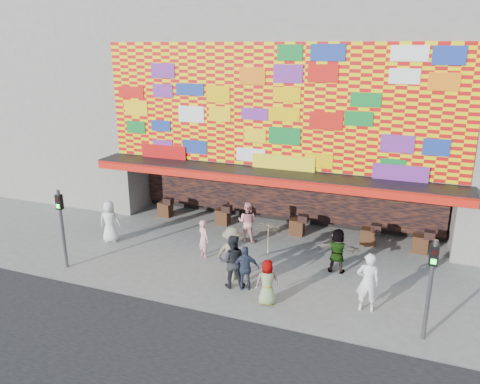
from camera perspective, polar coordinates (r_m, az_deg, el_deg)
The scene contains 15 objects.
ground at distance 16.87m, azimuth -0.37°, elevation -10.36°, with size 90.00×90.00×0.00m, color slate.
shop_building at distance 22.88m, azimuth 7.21°, elevation 10.71°, with size 15.20×9.40×10.00m.
neighbor_left at distance 28.68m, azimuth -19.58°, elevation 12.75°, with size 11.00×8.00×12.00m, color gray.
signal_left at distance 18.03m, azimuth -20.94°, elevation -3.22°, with size 0.22×0.20×3.00m.
signal_right at distance 13.79m, azimuth 22.24°, elevation -9.79°, with size 0.22×0.20×3.00m.
ped_a at distance 20.18m, azimuth -15.58°, elevation -3.48°, with size 0.86×0.56×1.76m, color silver.
ped_b at distance 18.15m, azimuth -4.45°, elevation -5.66°, with size 0.55×0.36×1.52m, color pink.
ped_c at distance 15.89m, azimuth -0.96°, elevation -8.43°, with size 0.91×0.71×1.86m, color black.
ped_d at distance 16.42m, azimuth -0.98°, elevation -7.48°, with size 1.23×0.71×1.90m, color #7A7359.
ped_e at distance 15.77m, azimuth 0.69°, elevation -9.27°, with size 0.91×0.38×1.56m, color #2C374E.
ped_f at distance 17.27m, azimuth 11.78°, elevation -7.02°, with size 1.53×0.49×1.65m, color gray.
ped_g at distance 14.98m, azimuth 3.35°, elevation -10.95°, with size 0.73×0.48×1.50m, color gray.
ped_h at distance 15.04m, azimuth 15.31°, elevation -10.57°, with size 0.70×0.46×1.92m, color white.
ped_i at distance 19.47m, azimuth 0.92°, elevation -3.64°, with size 0.84×0.65×1.73m, color pink.
parasol at distance 14.34m, azimuth 3.46°, elevation -5.82°, with size 1.46×1.48×1.97m.
Camera 1 is at (5.45, -13.89, 7.87)m, focal length 35.00 mm.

